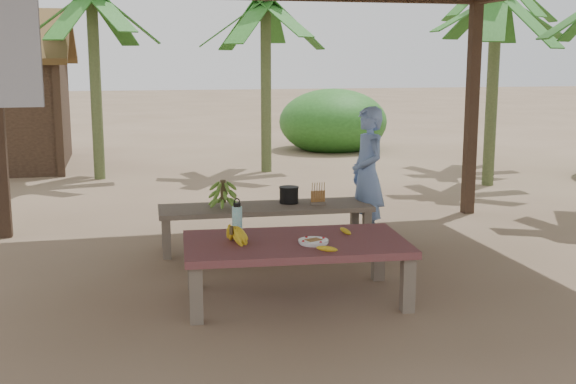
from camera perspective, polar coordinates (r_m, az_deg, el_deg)
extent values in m
plane|color=brown|center=(6.51, 0.96, -6.98)|extent=(80.00, 80.00, 0.00)
cube|color=black|center=(9.40, 14.33, 6.49)|extent=(0.13, 0.13, 2.70)
cube|color=brown|center=(5.48, -7.27, -8.07)|extent=(0.11, 0.11, 0.44)
cube|color=brown|center=(5.75, 9.44, -7.23)|extent=(0.11, 0.11, 0.44)
cube|color=brown|center=(6.28, -7.48, -5.64)|extent=(0.11, 0.11, 0.44)
cube|color=brown|center=(6.52, 7.14, -5.04)|extent=(0.11, 0.11, 0.44)
cube|color=maroon|center=(5.88, 0.59, -4.14)|extent=(1.87, 1.14, 0.06)
cube|color=brown|center=(7.24, -9.56, -3.69)|extent=(0.08, 0.08, 0.40)
cube|color=brown|center=(7.56, 6.25, -2.98)|extent=(0.08, 0.08, 0.40)
cube|color=brown|center=(7.68, -9.66, -2.86)|extent=(0.08, 0.08, 0.40)
cube|color=brown|center=(7.99, 5.27, -2.23)|extent=(0.08, 0.08, 0.40)
cube|color=brown|center=(7.50, -1.78, -1.28)|extent=(2.22, 0.68, 0.05)
cylinder|color=white|center=(5.77, 2.02, -4.06)|extent=(0.22, 0.22, 0.01)
cylinder|color=white|center=(5.77, 2.02, -3.90)|extent=(0.24, 0.24, 0.02)
cube|color=brown|center=(5.77, 2.02, -3.84)|extent=(0.14, 0.12, 0.02)
ellipsoid|color=gold|center=(5.55, 3.11, -4.50)|extent=(0.17, 0.08, 0.04)
ellipsoid|color=gold|center=(6.12, 4.57, -3.09)|extent=(0.08, 0.16, 0.04)
cylinder|color=#3DBEBE|center=(6.05, -4.04, -2.28)|extent=(0.08, 0.08, 0.24)
cylinder|color=black|center=(6.02, -4.05, -1.02)|extent=(0.06, 0.06, 0.03)
torus|color=black|center=(6.01, -4.06, -0.74)|extent=(0.05, 0.01, 0.05)
cylinder|color=black|center=(7.62, 0.08, -0.26)|extent=(0.20, 0.20, 0.17)
imported|color=#6A88C8|center=(7.79, 6.31, 1.37)|extent=(0.38, 0.55, 1.46)
cylinder|color=#596638|center=(11.59, 15.83, 7.72)|extent=(0.18, 0.18, 2.94)
cylinder|color=#596638|center=(12.54, -1.75, 8.30)|extent=(0.18, 0.18, 2.95)
cylinder|color=#596638|center=(12.15, -14.96, 8.06)|extent=(0.18, 0.18, 3.02)
cylinder|color=#596638|center=(13.82, 15.85, 9.17)|extent=(0.18, 0.18, 3.45)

